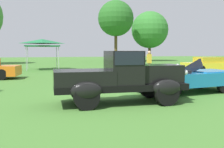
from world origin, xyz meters
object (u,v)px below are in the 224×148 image
neighbor_convertible (189,78)px  spectator_between_cars (149,62)px  feature_pickup_truck (121,77)px  show_car_yellow (210,65)px  canopy_tent_left_field (42,42)px

neighbor_convertible → spectator_between_cars: spectator_between_cars is taller
feature_pickup_truck → spectator_between_cars: size_ratio=2.56×
spectator_between_cars → show_car_yellow: bearing=7.7°
feature_pickup_truck → neighbor_convertible: 3.60m
neighbor_convertible → feature_pickup_truck: bearing=-158.8°
show_car_yellow → canopy_tent_left_field: size_ratio=1.46×
feature_pickup_truck → spectator_between_cars: 9.36m
feature_pickup_truck → canopy_tent_left_field: canopy_tent_left_field is taller
neighbor_convertible → canopy_tent_left_field: canopy_tent_left_field is taller
show_car_yellow → neighbor_convertible: bearing=-131.4°
feature_pickup_truck → show_car_yellow: feature_pickup_truck is taller
neighbor_convertible → spectator_between_cars: size_ratio=2.60×
feature_pickup_truck → show_car_yellow: size_ratio=1.02×
feature_pickup_truck → spectator_between_cars: feature_pickup_truck is taller
neighbor_convertible → show_car_yellow: 10.08m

